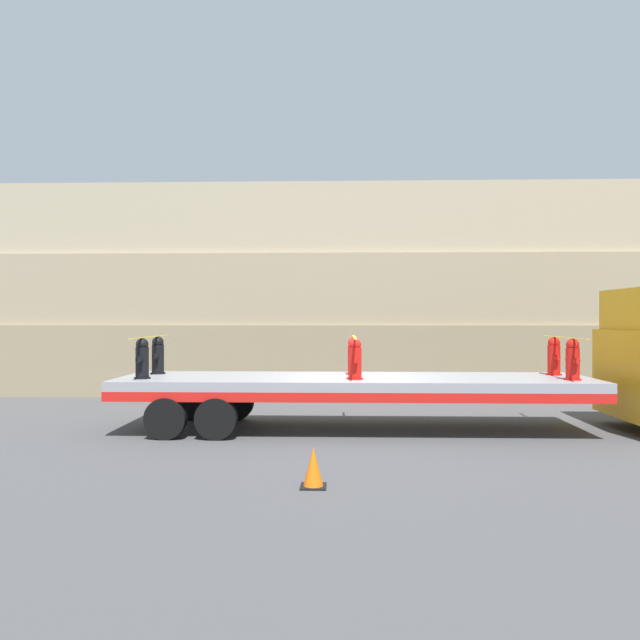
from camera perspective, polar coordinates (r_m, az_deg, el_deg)
name	(u,v)px	position (r m, az deg, el deg)	size (l,w,h in m)	color
ground_plane	(354,430)	(13.95, 3.16, -9.97)	(120.00, 120.00, 0.00)	#474749
rock_cliff	(350,291)	(20.65, 2.73, 2.67)	(60.00, 3.30, 6.70)	gray
flatbed_trailer	(334,386)	(13.81, 1.32, -6.01)	(10.28, 2.69, 1.16)	gray
fire_hydrant_black_near_0	(142,359)	(13.84, -15.95, -3.45)	(0.35, 0.53, 0.87)	black
fire_hydrant_black_far_0	(158,356)	(14.93, -14.60, -3.18)	(0.35, 0.53, 0.87)	black
fire_hydrant_red_near_1	(355,359)	(13.19, 3.22, -3.62)	(0.35, 0.53, 0.87)	red
fire_hydrant_red_far_1	(354,356)	(14.33, 3.11, -3.32)	(0.35, 0.53, 0.87)	red
fire_hydrant_red_near_2	(573,360)	(14.05, 22.10, -3.40)	(0.35, 0.53, 0.87)	red
fire_hydrant_red_far_2	(554,357)	(15.12, 20.60, -3.14)	(0.35, 0.53, 0.87)	red
cargo_strap_rear	(150,337)	(14.37, -15.25, -1.51)	(0.05, 2.80, 0.01)	yellow
cargo_strap_middle	(354,337)	(13.73, 3.16, -1.58)	(0.05, 2.80, 0.01)	yellow
cargo_strap_front	(563,337)	(14.56, 21.33, -1.49)	(0.05, 2.80, 0.01)	yellow
traffic_cone	(313,468)	(9.31, -0.61, -13.35)	(0.38, 0.38, 0.59)	black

